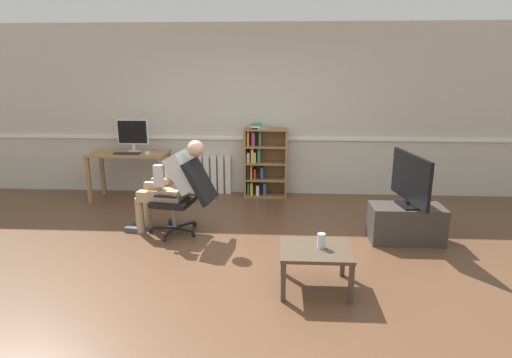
{
  "coord_description": "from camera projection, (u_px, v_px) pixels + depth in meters",
  "views": [
    {
      "loc": [
        0.43,
        -4.08,
        2.01
      ],
      "look_at": [
        0.15,
        0.85,
        0.7
      ],
      "focal_mm": 29.27,
      "sensor_mm": 36.0,
      "label": 1
    }
  ],
  "objects": [
    {
      "name": "bookshelf",
      "position": [
        262.0,
        162.0,
        6.68
      ],
      "size": [
        0.68,
        0.29,
        1.18
      ],
      "color": "olive",
      "rests_on": "ground_plane"
    },
    {
      "name": "computer_mouse",
      "position": [
        148.0,
        153.0,
        6.33
      ],
      "size": [
        0.06,
        0.1,
        0.03
      ],
      "primitive_type": "cube",
      "color": "white",
      "rests_on": "computer_desk"
    },
    {
      "name": "drinking_glass",
      "position": [
        321.0,
        241.0,
        3.85
      ],
      "size": [
        0.07,
        0.07,
        0.14
      ],
      "primitive_type": "cylinder",
      "color": "silver",
      "rests_on": "coffee_table"
    },
    {
      "name": "computer_desk",
      "position": [
        129.0,
        160.0,
        6.5
      ],
      "size": [
        1.2,
        0.59,
        0.76
      ],
      "color": "#9E7547",
      "rests_on": "ground_plane"
    },
    {
      "name": "radiator",
      "position": [
        207.0,
        174.0,
        6.89
      ],
      "size": [
        0.8,
        0.08,
        0.63
      ],
      "color": "white",
      "rests_on": "ground_plane"
    },
    {
      "name": "tv_stand",
      "position": [
        406.0,
        224.0,
        4.97
      ],
      "size": [
        0.85,
        0.41,
        0.44
      ],
      "color": "#3D3833",
      "rests_on": "ground_plane"
    },
    {
      "name": "tv_screen",
      "position": [
        410.0,
        179.0,
        4.83
      ],
      "size": [
        0.25,
        0.92,
        0.62
      ],
      "rotation": [
        0.0,
        0.0,
        1.72
      ],
      "color": "black",
      "rests_on": "tv_stand"
    },
    {
      "name": "back_wall",
      "position": [
        253.0,
        111.0,
        6.69
      ],
      "size": [
        12.0,
        0.13,
        2.7
      ],
      "color": "beige",
      "rests_on": "ground_plane"
    },
    {
      "name": "coffee_table",
      "position": [
        315.0,
        254.0,
        3.87
      ],
      "size": [
        0.65,
        0.56,
        0.4
      ],
      "color": "#4C3D2D",
      "rests_on": "ground_plane"
    },
    {
      "name": "imac_monitor",
      "position": [
        133.0,
        133.0,
        6.46
      ],
      "size": [
        0.49,
        0.14,
        0.5
      ],
      "color": "silver",
      "rests_on": "computer_desk"
    },
    {
      "name": "ground_plane",
      "position": [
        238.0,
        262.0,
        4.48
      ],
      "size": [
        18.0,
        18.0,
        0.0
      ],
      "primitive_type": "plane",
      "color": "brown"
    },
    {
      "name": "office_chair",
      "position": [
        185.0,
        194.0,
        5.13
      ],
      "size": [
        0.88,
        0.62,
        0.95
      ],
      "rotation": [
        0.0,
        0.0,
        -1.74
      ],
      "color": "black",
      "rests_on": "ground_plane"
    },
    {
      "name": "keyboard",
      "position": [
        127.0,
        153.0,
        6.33
      ],
      "size": [
        0.4,
        0.12,
        0.02
      ],
      "primitive_type": "cube",
      "color": "black",
      "rests_on": "computer_desk"
    },
    {
      "name": "person_seated",
      "position": [
        171.0,
        183.0,
        5.13
      ],
      "size": [
        1.06,
        0.47,
        1.19
      ],
      "rotation": [
        0.0,
        0.0,
        -1.74
      ],
      "color": "tan",
      "rests_on": "ground_plane"
    }
  ]
}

